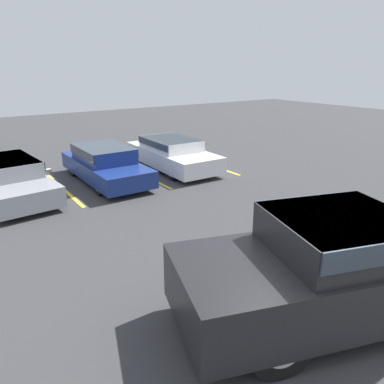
# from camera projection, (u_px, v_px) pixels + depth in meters

# --- Properties ---
(ground_plane) EXTENTS (60.00, 60.00, 0.00)m
(ground_plane) POSITION_uv_depth(u_px,v_px,m) (313.00, 322.00, 5.98)
(ground_plane) COLOR #38383A
(stall_stripe_b) EXTENTS (0.12, 4.02, 0.01)m
(stall_stripe_b) POSITION_uv_depth(u_px,v_px,m) (64.00, 189.00, 12.37)
(stall_stripe_b) COLOR yellow
(stall_stripe_b) RESTS_ON ground_plane
(stall_stripe_c) EXTENTS (0.12, 4.02, 0.01)m
(stall_stripe_c) POSITION_uv_depth(u_px,v_px,m) (144.00, 175.00, 13.95)
(stall_stripe_c) COLOR yellow
(stall_stripe_c) RESTS_ON ground_plane
(stall_stripe_d) EXTENTS (0.12, 4.02, 0.01)m
(stall_stripe_d) POSITION_uv_depth(u_px,v_px,m) (208.00, 164.00, 15.52)
(stall_stripe_d) COLOR yellow
(stall_stripe_d) RESTS_ON ground_plane
(pickup_truck) EXTENTS (5.99, 3.63, 1.78)m
(pickup_truck) POSITION_uv_depth(u_px,v_px,m) (352.00, 265.00, 5.93)
(pickup_truck) COLOR black
(pickup_truck) RESTS_ON ground_plane
(parked_sedan_a) EXTENTS (2.24, 4.84, 1.20)m
(parked_sedan_a) POSITION_uv_depth(u_px,v_px,m) (7.00, 177.00, 11.47)
(parked_sedan_a) COLOR gray
(parked_sedan_a) RESTS_ON ground_plane
(parked_sedan_b) EXTENTS (1.73, 4.54, 1.24)m
(parked_sedan_b) POSITION_uv_depth(u_px,v_px,m) (105.00, 163.00, 13.09)
(parked_sedan_b) COLOR navy
(parked_sedan_b) RESTS_ON ground_plane
(parked_sedan_c) EXTENTS (1.88, 4.65, 1.19)m
(parked_sedan_c) POSITION_uv_depth(u_px,v_px,m) (172.00, 153.00, 14.70)
(parked_sedan_c) COLOR silver
(parked_sedan_c) RESTS_ON ground_plane
(wheel_stop_curb) EXTENTS (1.71, 0.20, 0.14)m
(wheel_stop_curb) POSITION_uv_depth(u_px,v_px,m) (28.00, 174.00, 13.89)
(wheel_stop_curb) COLOR #B7B2A8
(wheel_stop_curb) RESTS_ON ground_plane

